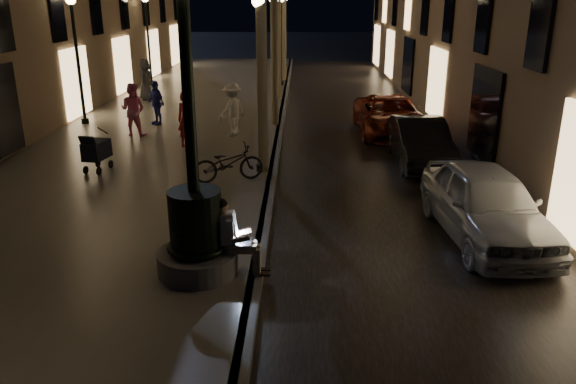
{
  "coord_description": "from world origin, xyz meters",
  "views": [
    {
      "loc": [
        0.76,
        -6.75,
        4.75
      ],
      "look_at": [
        0.54,
        3.0,
        1.34
      ],
      "focal_mm": 35.0,
      "sensor_mm": 36.0,
      "label": 1
    }
  ],
  "objects_px": {
    "fountain_lamppost": "(195,218)",
    "pedestrian_blue": "(156,103)",
    "lamp_curb_c": "(281,27)",
    "lamp_left_c": "(147,27)",
    "pedestrian_dark": "(145,79)",
    "stroller": "(96,150)",
    "car_second": "(420,142)",
    "pedestrian_pink": "(133,110)",
    "car_third": "(390,116)",
    "car_front": "(486,204)",
    "bicycle": "(228,163)",
    "lamp_left_b": "(75,41)",
    "lamp_curb_b": "(274,37)",
    "seated_man_laptop": "(232,234)",
    "lamp_curb_a": "(260,59)",
    "pedestrian_red": "(187,119)",
    "pedestrian_white": "(232,110)",
    "lamp_curb_d": "(285,21)"
  },
  "relations": [
    {
      "from": "pedestrian_pink",
      "to": "seated_man_laptop",
      "type": "bearing_deg",
      "value": 124.58
    },
    {
      "from": "lamp_curb_b",
      "to": "pedestrian_white",
      "type": "relative_size",
      "value": 2.66
    },
    {
      "from": "lamp_curb_b",
      "to": "pedestrian_pink",
      "type": "distance_m",
      "value": 6.43
    },
    {
      "from": "car_second",
      "to": "pedestrian_white",
      "type": "xyz_separation_m",
      "value": [
        -5.87,
        2.7,
        0.43
      ]
    },
    {
      "from": "lamp_left_c",
      "to": "pedestrian_dark",
      "type": "relative_size",
      "value": 2.56
    },
    {
      "from": "pedestrian_pink",
      "to": "pedestrian_dark",
      "type": "bearing_deg",
      "value": -68.1
    },
    {
      "from": "fountain_lamppost",
      "to": "lamp_left_b",
      "type": "relative_size",
      "value": 1.08
    },
    {
      "from": "seated_man_laptop",
      "to": "pedestrian_pink",
      "type": "bearing_deg",
      "value": 114.33
    },
    {
      "from": "car_front",
      "to": "pedestrian_dark",
      "type": "distance_m",
      "value": 18.69
    },
    {
      "from": "lamp_curb_c",
      "to": "car_third",
      "type": "xyz_separation_m",
      "value": [
        4.3,
        -10.7,
        -2.56
      ]
    },
    {
      "from": "bicycle",
      "to": "fountain_lamppost",
      "type": "bearing_deg",
      "value": 161.5
    },
    {
      "from": "seated_man_laptop",
      "to": "pedestrian_white",
      "type": "relative_size",
      "value": 0.76
    },
    {
      "from": "pedestrian_red",
      "to": "pedestrian_white",
      "type": "relative_size",
      "value": 0.97
    },
    {
      "from": "car_front",
      "to": "pedestrian_pink",
      "type": "distance_m",
      "value": 12.47
    },
    {
      "from": "seated_man_laptop",
      "to": "stroller",
      "type": "relative_size",
      "value": 1.16
    },
    {
      "from": "lamp_curb_b",
      "to": "car_front",
      "type": "relative_size",
      "value": 1.09
    },
    {
      "from": "fountain_lamppost",
      "to": "lamp_curb_c",
      "type": "bearing_deg",
      "value": 88.18
    },
    {
      "from": "pedestrian_blue",
      "to": "pedestrian_dark",
      "type": "relative_size",
      "value": 0.87
    },
    {
      "from": "lamp_left_c",
      "to": "stroller",
      "type": "height_order",
      "value": "lamp_left_c"
    },
    {
      "from": "lamp_curb_d",
      "to": "pedestrian_white",
      "type": "distance_m",
      "value": 19.99
    },
    {
      "from": "lamp_left_b",
      "to": "pedestrian_blue",
      "type": "height_order",
      "value": "lamp_left_b"
    },
    {
      "from": "car_second",
      "to": "car_front",
      "type": "bearing_deg",
      "value": -87.3
    },
    {
      "from": "bicycle",
      "to": "lamp_left_b",
      "type": "bearing_deg",
      "value": 22.9
    },
    {
      "from": "lamp_left_c",
      "to": "stroller",
      "type": "relative_size",
      "value": 4.07
    },
    {
      "from": "lamp_curb_c",
      "to": "car_third",
      "type": "height_order",
      "value": "lamp_curb_c"
    },
    {
      "from": "car_third",
      "to": "pedestrian_pink",
      "type": "xyz_separation_m",
      "value": [
        -8.96,
        -1.2,
        0.42
      ]
    },
    {
      "from": "lamp_curb_d",
      "to": "pedestrian_white",
      "type": "relative_size",
      "value": 2.66
    },
    {
      "from": "lamp_curb_c",
      "to": "pedestrian_blue",
      "type": "bearing_deg",
      "value": -113.18
    },
    {
      "from": "car_third",
      "to": "bicycle",
      "type": "xyz_separation_m",
      "value": [
        -5.1,
        -6.18,
        0.0
      ]
    },
    {
      "from": "fountain_lamppost",
      "to": "pedestrian_blue",
      "type": "height_order",
      "value": "fountain_lamppost"
    },
    {
      "from": "pedestrian_blue",
      "to": "lamp_curb_d",
      "type": "bearing_deg",
      "value": 121.1
    },
    {
      "from": "seated_man_laptop",
      "to": "car_second",
      "type": "bearing_deg",
      "value": 57.87
    },
    {
      "from": "lamp_left_b",
      "to": "pedestrian_red",
      "type": "distance_m",
      "value": 6.04
    },
    {
      "from": "pedestrian_red",
      "to": "pedestrian_pink",
      "type": "xyz_separation_m",
      "value": [
        -2.12,
        1.42,
        0.03
      ]
    },
    {
      "from": "fountain_lamppost",
      "to": "pedestrian_blue",
      "type": "bearing_deg",
      "value": 106.9
    },
    {
      "from": "lamp_left_b",
      "to": "lamp_curb_a",
      "type": "bearing_deg",
      "value": -40.2
    },
    {
      "from": "pedestrian_dark",
      "to": "car_third",
      "type": "bearing_deg",
      "value": -113.97
    },
    {
      "from": "pedestrian_red",
      "to": "pedestrian_dark",
      "type": "bearing_deg",
      "value": 80.74
    },
    {
      "from": "pedestrian_pink",
      "to": "stroller",
      "type": "bearing_deg",
      "value": 102.38
    },
    {
      "from": "lamp_curb_c",
      "to": "lamp_curb_b",
      "type": "bearing_deg",
      "value": -90.0
    },
    {
      "from": "lamp_curb_a",
      "to": "car_front",
      "type": "distance_m",
      "value": 6.73
    },
    {
      "from": "car_second",
      "to": "pedestrian_pink",
      "type": "bearing_deg",
      "value": 163.98
    },
    {
      "from": "pedestrian_blue",
      "to": "pedestrian_dark",
      "type": "bearing_deg",
      "value": 153.36
    },
    {
      "from": "lamp_left_b",
      "to": "lamp_curb_c",
      "type": "bearing_deg",
      "value": 54.63
    },
    {
      "from": "lamp_left_b",
      "to": "fountain_lamppost",
      "type": "bearing_deg",
      "value": -61.93
    },
    {
      "from": "lamp_curb_a",
      "to": "lamp_curb_c",
      "type": "xyz_separation_m",
      "value": [
        0.0,
        16.0,
        0.0
      ]
    },
    {
      "from": "car_second",
      "to": "stroller",
      "type": "bearing_deg",
      "value": -170.45
    },
    {
      "from": "lamp_curb_c",
      "to": "bicycle",
      "type": "height_order",
      "value": "lamp_curb_c"
    },
    {
      "from": "fountain_lamppost",
      "to": "pedestrian_red",
      "type": "height_order",
      "value": "fountain_lamppost"
    },
    {
      "from": "lamp_curb_a",
      "to": "stroller",
      "type": "bearing_deg",
      "value": -178.97
    }
  ]
}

